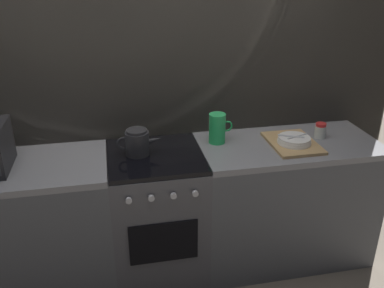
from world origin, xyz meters
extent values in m
plane|color=#6B6054|center=(0.00, 0.00, 0.00)|extent=(8.00, 8.00, 0.00)
cube|color=#A39989|center=(0.00, 0.33, 1.20)|extent=(3.60, 0.05, 2.40)
cube|color=beige|center=(0.00, 0.30, 1.20)|extent=(3.58, 0.01, 2.39)
cube|color=#515459|center=(-0.90, 0.00, 0.43)|extent=(1.20, 0.60, 0.86)
cube|color=gray|center=(-0.90, 0.00, 0.88)|extent=(1.20, 0.60, 0.04)
cube|color=#4C4C51|center=(0.00, 0.00, 0.43)|extent=(0.60, 0.60, 0.87)
cube|color=black|center=(0.00, 0.00, 0.89)|extent=(0.59, 0.59, 0.03)
cube|color=black|center=(0.00, -0.30, 0.45)|extent=(0.42, 0.01, 0.28)
cylinder|color=#B7B7BC|center=(-0.19, -0.32, 0.78)|extent=(0.04, 0.02, 0.04)
cylinder|color=#B7B7BC|center=(-0.06, -0.32, 0.78)|extent=(0.04, 0.02, 0.04)
cylinder|color=#B7B7BC|center=(0.06, -0.32, 0.78)|extent=(0.04, 0.02, 0.04)
cylinder|color=#B7B7BC|center=(0.19, -0.32, 0.78)|extent=(0.04, 0.02, 0.04)
cube|color=#515459|center=(0.90, 0.00, 0.43)|extent=(1.20, 0.60, 0.86)
cube|color=gray|center=(0.90, 0.00, 0.88)|extent=(1.20, 0.60, 0.04)
cylinder|color=#262628|center=(-0.10, 0.02, 0.98)|extent=(0.15, 0.15, 0.15)
cylinder|color=#262628|center=(-0.10, 0.02, 1.06)|extent=(0.13, 0.13, 0.02)
cone|color=#262628|center=(0.01, 0.02, 0.99)|extent=(0.10, 0.04, 0.05)
torus|color=#262628|center=(-0.19, 0.02, 0.98)|extent=(0.08, 0.01, 0.08)
cylinder|color=green|center=(0.43, 0.10, 1.00)|extent=(0.11, 0.11, 0.20)
torus|color=green|center=(0.49, 0.10, 1.01)|extent=(0.08, 0.01, 0.08)
cube|color=tan|center=(0.91, -0.03, 0.91)|extent=(0.30, 0.40, 0.02)
cylinder|color=white|center=(0.91, -0.05, 0.93)|extent=(0.22, 0.22, 0.01)
cylinder|color=white|center=(0.91, -0.05, 0.94)|extent=(0.21, 0.21, 0.01)
cylinder|color=white|center=(0.91, -0.05, 0.96)|extent=(0.21, 0.21, 0.01)
cylinder|color=silver|center=(0.93, -0.05, 0.97)|extent=(0.16, 0.07, 0.01)
cube|color=silver|center=(0.89, -0.04, 0.97)|extent=(0.16, 0.09, 0.00)
cylinder|color=silver|center=(1.14, 0.04, 0.94)|extent=(0.08, 0.08, 0.08)
cylinder|color=red|center=(1.14, 0.04, 0.99)|extent=(0.07, 0.07, 0.02)
camera|label=1|loc=(-0.24, -2.35, 2.04)|focal=38.99mm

